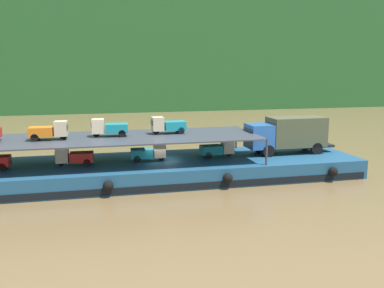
# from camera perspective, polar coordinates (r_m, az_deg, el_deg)

# --- Properties ---
(ground_plane) EXTENTS (400.00, 400.00, 0.00)m
(ground_plane) POSITION_cam_1_polar(r_m,az_deg,el_deg) (33.41, -4.30, -4.74)
(ground_plane) COLOR brown
(hillside_far_bank) EXTENTS (148.20, 39.92, 31.03)m
(hillside_far_bank) POSITION_cam_1_polar(r_m,az_deg,el_deg) (100.51, -10.72, 15.32)
(hillside_far_bank) COLOR #235628
(hillside_far_bank) RESTS_ON ground
(cargo_barge) EXTENTS (32.03, 8.44, 1.50)m
(cargo_barge) POSITION_cam_1_polar(r_m,az_deg,el_deg) (33.19, -4.31, -3.51)
(cargo_barge) COLOR navy
(cargo_barge) RESTS_ON ground
(covered_lorry) EXTENTS (7.89, 2.40, 3.10)m
(covered_lorry) POSITION_cam_1_polar(r_m,az_deg,el_deg) (36.25, 13.06, 1.39)
(covered_lorry) COLOR #285BA3
(covered_lorry) RESTS_ON cargo_barge
(cargo_rack) EXTENTS (22.83, 7.06, 2.00)m
(cargo_rack) POSITION_cam_1_polar(r_m,az_deg,el_deg) (32.32, -11.05, 0.82)
(cargo_rack) COLOR #383D47
(cargo_rack) RESTS_ON cargo_barge
(mini_truck_lower_aft) EXTENTS (2.79, 1.28, 1.38)m
(mini_truck_lower_aft) POSITION_cam_1_polar(r_m,az_deg,el_deg) (32.30, -15.96, -1.66)
(mini_truck_lower_aft) COLOR red
(mini_truck_lower_aft) RESTS_ON cargo_barge
(mini_truck_lower_mid) EXTENTS (2.78, 1.27, 1.38)m
(mini_truck_lower_mid) POSITION_cam_1_polar(r_m,az_deg,el_deg) (32.74, -5.96, -1.14)
(mini_truck_lower_mid) COLOR teal
(mini_truck_lower_mid) RESTS_ON cargo_barge
(mini_truck_lower_fore) EXTENTS (2.78, 1.26, 1.38)m
(mini_truck_lower_fore) POSITION_cam_1_polar(r_m,az_deg,el_deg) (34.10, 3.56, -0.63)
(mini_truck_lower_fore) COLOR teal
(mini_truck_lower_fore) RESTS_ON cargo_barge
(mini_truck_upper_mid) EXTENTS (2.78, 1.26, 1.38)m
(mini_truck_upper_mid) POSITION_cam_1_polar(r_m,az_deg,el_deg) (32.20, -19.09, 1.75)
(mini_truck_upper_mid) COLOR orange
(mini_truck_upper_mid) RESTS_ON cargo_rack
(mini_truck_upper_fore) EXTENTS (2.79, 1.28, 1.38)m
(mini_truck_upper_fore) POSITION_cam_1_polar(r_m,az_deg,el_deg) (32.60, -11.36, 2.23)
(mini_truck_upper_fore) COLOR teal
(mini_truck_upper_fore) RESTS_ON cargo_rack
(mini_truck_upper_bow) EXTENTS (2.80, 1.30, 1.38)m
(mini_truck_upper_bow) POSITION_cam_1_polar(r_m,az_deg,el_deg) (33.42, -3.36, 2.62)
(mini_truck_upper_bow) COLOR teal
(mini_truck_upper_bow) RESTS_ON cargo_rack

